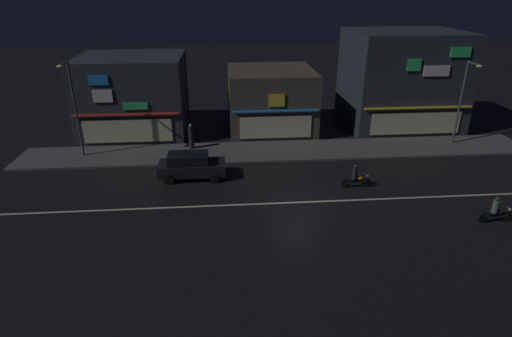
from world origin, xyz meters
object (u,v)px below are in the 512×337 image
at_px(streetlamp_west, 73,102).
at_px(motorcycle_following, 356,178).
at_px(traffic_cone, 166,165).
at_px(pedestrian_on_sidewalk, 191,137).
at_px(parked_car_near_kerb, 191,165).
at_px(streetlamp_mid, 464,96).
at_px(motorcycle_lead, 496,212).

height_order(streetlamp_west, motorcycle_following, streetlamp_west).
height_order(streetlamp_west, traffic_cone, streetlamp_west).
bearing_deg(pedestrian_on_sidewalk, parked_car_near_kerb, -137.44).
height_order(streetlamp_mid, pedestrian_on_sidewalk, streetlamp_mid).
xyz_separation_m(parked_car_near_kerb, motorcycle_lead, (16.27, -6.96, -0.24)).
bearing_deg(streetlamp_mid, pedestrian_on_sidewalk, 177.89).
xyz_separation_m(motorcycle_following, traffic_cone, (-12.01, 3.90, -0.36)).
bearing_deg(motorcycle_lead, streetlamp_mid, -109.40).
relative_size(parked_car_near_kerb, motorcycle_lead, 2.26).
xyz_separation_m(parked_car_near_kerb, traffic_cone, (-1.81, 1.61, -0.59)).
bearing_deg(pedestrian_on_sidewalk, streetlamp_mid, -52.75).
xyz_separation_m(pedestrian_on_sidewalk, motorcycle_following, (10.48, -7.34, -0.40)).
xyz_separation_m(motorcycle_lead, motorcycle_following, (-6.07, 4.68, 0.00)).
distance_m(streetlamp_mid, traffic_cone, 22.44).
bearing_deg(motorcycle_following, streetlamp_west, 166.37).
height_order(streetlamp_mid, traffic_cone, streetlamp_mid).
relative_size(streetlamp_west, parked_car_near_kerb, 1.59).
relative_size(pedestrian_on_sidewalk, parked_car_near_kerb, 0.45).
bearing_deg(motorcycle_lead, pedestrian_on_sidewalk, -36.30).
distance_m(streetlamp_west, traffic_cone, 7.79).
bearing_deg(motorcycle_following, motorcycle_lead, -32.11).
distance_m(streetlamp_mid, motorcycle_following, 12.40).
height_order(streetlamp_west, motorcycle_lead, streetlamp_west).
bearing_deg(streetlamp_west, streetlamp_mid, 0.49).
xyz_separation_m(streetlamp_west, motorcycle_following, (18.29, -6.34, -3.55)).
height_order(parked_car_near_kerb, motorcycle_lead, parked_car_near_kerb).
relative_size(pedestrian_on_sidewalk, motorcycle_lead, 1.02).
xyz_separation_m(pedestrian_on_sidewalk, parked_car_near_kerb, (0.28, -5.05, -0.16)).
relative_size(streetlamp_mid, motorcycle_following, 3.36).
height_order(motorcycle_lead, motorcycle_following, same).
bearing_deg(streetlamp_mid, motorcycle_following, -146.55).
distance_m(streetlamp_mid, pedestrian_on_sidewalk, 20.67).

